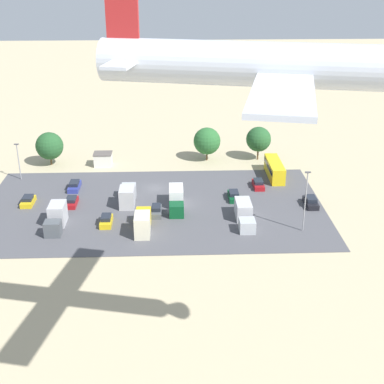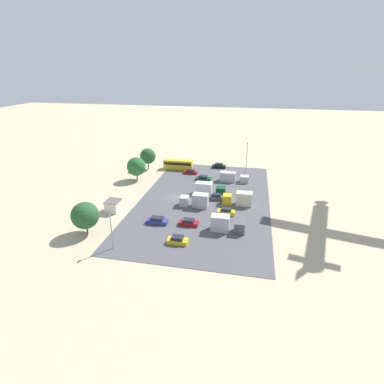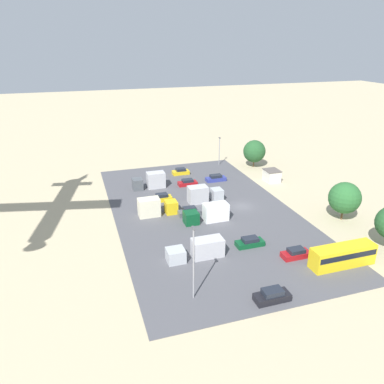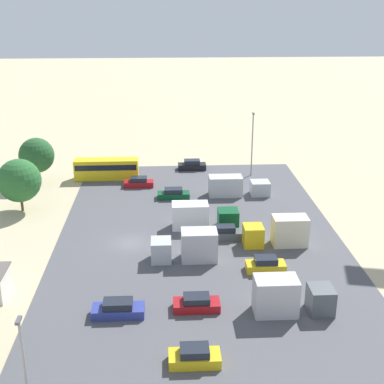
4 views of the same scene
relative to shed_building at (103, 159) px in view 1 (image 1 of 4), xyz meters
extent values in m
plane|color=tan|center=(-11.19, 12.83, -1.41)|extent=(400.00, 400.00, 0.00)
cube|color=#4C4C51|center=(-11.19, 21.09, -1.37)|extent=(60.27, 34.01, 0.08)
cube|color=silver|center=(0.00, 0.00, -0.07)|extent=(3.63, 3.10, 2.68)
cube|color=#59514C|center=(0.00, 0.00, 1.33)|extent=(3.87, 3.34, 0.12)
cube|color=gold|center=(-35.15, 7.80, 0.27)|extent=(2.58, 10.02, 3.20)
cube|color=black|center=(-35.15, 7.80, 0.85)|extent=(2.62, 9.62, 0.89)
cube|color=navy|center=(4.05, 12.59, -0.89)|extent=(1.96, 4.79, 0.88)
cube|color=#1E232D|center=(4.05, 12.59, -0.13)|extent=(1.65, 2.68, 0.64)
cube|color=gold|center=(-3.63, 27.58, -0.87)|extent=(1.88, 4.16, 0.92)
cube|color=#1E232D|center=(-3.63, 27.58, -0.07)|extent=(1.58, 2.33, 0.67)
cube|color=#0C4723|center=(-25.83, 18.25, -0.91)|extent=(1.92, 4.62, 0.84)
cube|color=#1E232D|center=(-25.83, 18.25, -0.17)|extent=(1.62, 2.59, 0.62)
cube|color=#4C5156|center=(-11.84, 24.15, -0.86)|extent=(1.77, 4.28, 0.94)
cube|color=#1E232D|center=(-11.84, 24.15, -0.04)|extent=(1.48, 2.40, 0.69)
cube|color=maroon|center=(3.41, 19.80, -0.92)|extent=(1.97, 4.35, 0.82)
cube|color=#1E232D|center=(3.41, 19.80, -0.20)|extent=(1.66, 2.44, 0.60)
cube|color=gold|center=(11.23, 19.18, -0.89)|extent=(1.99, 4.14, 0.88)
cube|color=#1E232D|center=(11.23, 19.18, -0.13)|extent=(1.67, 2.32, 0.65)
cube|color=black|center=(-39.22, 21.63, -0.85)|extent=(1.99, 4.67, 0.95)
cube|color=#1E232D|center=(-39.22, 21.63, -0.02)|extent=(1.67, 2.62, 0.70)
cube|color=maroon|center=(-31.13, 13.04, -0.90)|extent=(1.93, 4.46, 0.86)
cube|color=#1E232D|center=(-31.13, 13.04, -0.16)|extent=(1.62, 2.50, 0.63)
cube|color=#0C4723|center=(-15.30, 24.92, -0.20)|extent=(2.48, 2.54, 2.26)
cube|color=white|center=(-15.30, 20.13, 0.29)|extent=(2.48, 4.51, 3.23)
cube|color=#4C5156|center=(4.36, 31.20, -0.09)|extent=(2.56, 2.23, 2.48)
cube|color=#B2B2B7|center=(4.36, 26.99, 0.44)|extent=(2.56, 3.96, 3.54)
cube|color=gold|center=(-9.81, 27.22, -0.11)|extent=(2.43, 2.27, 2.44)
cube|color=beige|center=(-9.81, 31.51, 0.42)|extent=(2.43, 4.04, 3.49)
cube|color=#ADB2B7|center=(-6.60, 16.52, -0.12)|extent=(2.59, 2.21, 2.41)
cube|color=#B2B2B7|center=(-6.60, 20.70, 0.39)|extent=(2.59, 3.93, 3.44)
cube|color=#ADB2B7|center=(-26.59, 30.95, -0.31)|extent=(2.55, 2.70, 2.03)
cube|color=#B2B2B7|center=(-26.59, 25.84, 0.12)|extent=(2.55, 4.80, 2.90)
cylinder|color=brown|center=(-22.20, -2.40, -0.31)|extent=(0.36, 0.36, 2.19)
sphere|color=#28602D|center=(-22.20, -2.40, 2.97)|extent=(5.83, 5.83, 5.83)
cylinder|color=brown|center=(11.14, -0.84, -0.37)|extent=(0.36, 0.36, 2.07)
sphere|color=#235128|center=(11.14, -0.84, 2.83)|extent=(5.78, 5.78, 5.78)
cylinder|color=brown|center=(-33.36, -2.52, -0.11)|extent=(0.36, 0.36, 2.60)
sphere|color=#235128|center=(-33.36, -2.52, 3.21)|extent=(5.38, 5.38, 5.38)
cylinder|color=gray|center=(15.54, 7.21, 2.24)|extent=(0.20, 0.20, 7.13)
cube|color=#4C4C51|center=(15.54, 7.21, 5.98)|extent=(0.90, 0.28, 0.20)
cylinder|color=gray|center=(-35.63, 31.07, 3.66)|extent=(0.20, 0.20, 9.98)
cube|color=#4C4C51|center=(-35.63, 31.07, 8.83)|extent=(0.90, 0.28, 0.20)
cylinder|color=silver|center=(-23.21, 67.74, 32.02)|extent=(28.07, 9.41, 3.30)
cube|color=silver|center=(-23.21, 67.74, 31.53)|extent=(9.40, 25.47, 0.36)
cube|color=silver|center=(-11.73, 65.14, 32.19)|extent=(3.90, 9.18, 0.24)
cube|color=#B22323|center=(-11.18, 65.02, 35.63)|extent=(2.52, 0.83, 4.48)
camera|label=1|loc=(-14.84, 106.96, 39.30)|focal=50.00mm
camera|label=2|loc=(61.59, 32.41, 31.70)|focal=28.00mm
camera|label=3|loc=(-73.49, 43.44, 29.76)|focal=35.00mm
camera|label=4|loc=(46.35, 17.11, 26.22)|focal=50.00mm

